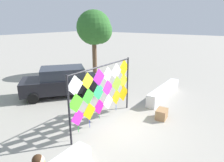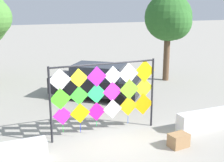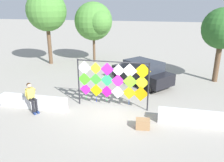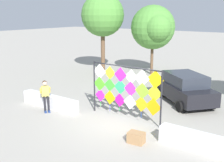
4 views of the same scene
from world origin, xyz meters
The scene contains 6 objects.
ground centered at (0.00, 0.00, 0.00)m, with size 120.00×120.00×0.00m, color #9E998E.
plaza_ledge_right centered at (4.03, -0.25, 0.32)m, with size 3.58×0.47×0.63m, color silver.
kite_display_rack centered at (-0.05, 0.71, 1.51)m, with size 3.70×0.10×2.46m.
parked_car centered at (1.04, 4.59, 0.81)m, with size 4.29×3.96×1.59m.
cardboard_box_large centered at (1.63, -1.08, 0.21)m, with size 0.59×0.41×0.42m, color #9E754C.
tree_palm_like centered at (5.89, 6.10, 3.48)m, with size 2.62×2.80×4.88m.
Camera 1 is at (-5.66, -3.63, 3.99)m, focal length 30.77 mm.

